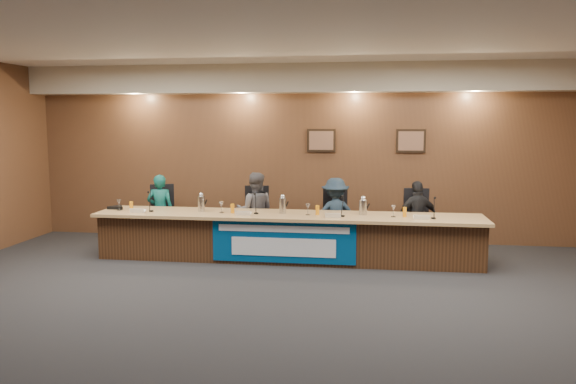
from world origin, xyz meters
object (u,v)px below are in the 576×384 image
panelist_d (417,218)px  carafe_right (363,207)px  carafe_left (201,204)px  speakerphone (117,207)px  dais_body (287,238)px  office_chair_b (256,221)px  panelist_a (160,211)px  office_chair_d (417,225)px  office_chair_c (335,223)px  office_chair_a (163,219)px  panelist_b (255,211)px  carafe_mid (283,206)px  panelist_c (335,215)px  banner (283,242)px

panelist_d → carafe_right: (-0.88, -0.58, 0.25)m
carafe_left → speakerphone: carafe_left is taller
carafe_left → dais_body: bearing=0.3°
office_chair_b → panelist_a: bearing=175.8°
office_chair_d → office_chair_c: bearing=179.8°
dais_body → office_chair_a: (-2.34, 0.73, 0.13)m
dais_body → office_chair_d: 2.20m
panelist_b → office_chair_b: (0.00, 0.10, -0.19)m
panelist_d → office_chair_d: panelist_d is taller
dais_body → office_chair_b: (-0.65, 0.73, 0.13)m
carafe_left → carafe_mid: (1.33, -0.01, -0.00)m
panelist_a → carafe_mid: 2.37m
dais_body → panelist_c: bearing=40.9°
panelist_d → office_chair_d: (0.00, 0.10, -0.14)m
panelist_a → office_chair_d: panelist_a is taller
carafe_mid → carafe_right: carafe_mid is taller
panelist_b → office_chair_c: bearing=176.4°
panelist_b → speakerphone: 2.30m
banner → office_chair_b: size_ratio=4.58×
office_chair_a → office_chair_b: 1.69m
panelist_b → panelist_d: panelist_b is taller
panelist_b → speakerphone: size_ratio=4.18×
carafe_right → banner: bearing=-159.0°
office_chair_a → office_chair_d: 4.42m
office_chair_c → panelist_b: bearing=178.7°
panelist_b → panelist_d: size_ratio=1.09×
dais_body → banner: bearing=-90.0°
dais_body → speakerphone: speakerphone is taller
dais_body → banner: banner is taller
banner → office_chair_b: 1.32m
panelist_c → carafe_mid: (-0.79, -0.64, 0.24)m
dais_body → office_chair_b: bearing=131.8°
office_chair_a → office_chair_c: same height
office_chair_b → office_chair_d: bearing=-7.6°
carafe_left → office_chair_b: bearing=44.2°
carafe_right → carafe_left: bearing=-178.9°
panelist_b → panelist_c: bearing=172.3°
office_chair_b → carafe_left: carafe_left is taller
carafe_mid → office_chair_c: bearing=43.1°
carafe_mid → carafe_right: size_ratio=1.08×
office_chair_a → office_chair_d: bearing=-20.0°
banner → panelist_b: panelist_b is taller
panelist_a → office_chair_d: bearing=174.9°
panelist_c → panelist_d: size_ratio=1.02×
panelist_a → panelist_d: 4.42m
office_chair_c → carafe_mid: bearing=-142.4°
panelist_d → carafe_mid: 2.25m
carafe_mid → office_chair_d: bearing=19.0°
office_chair_a → office_chair_c: 3.06m
panelist_a → speakerphone: panelist_a is taller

